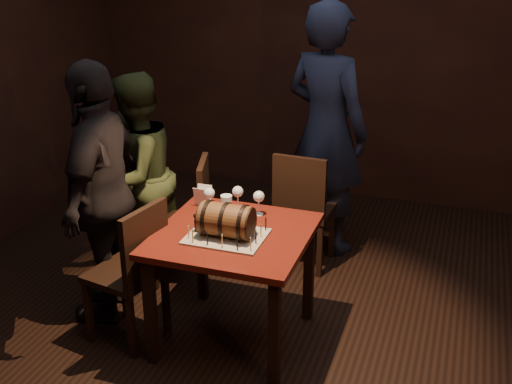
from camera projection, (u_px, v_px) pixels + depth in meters
room_shell at (267, 124)px, 3.64m from camera, size 5.04×5.04×2.80m
pub_table at (233, 249)px, 3.86m from camera, size 0.90×0.90×0.75m
cake_board at (226, 236)px, 3.75m from camera, size 0.45×0.35×0.01m
barrel_cake at (226, 220)px, 3.71m from camera, size 0.36×0.21×0.21m
birthday_candles at (226, 229)px, 3.74m from camera, size 0.40×0.30×0.09m
wine_glass_left at (209, 194)px, 4.06m from camera, size 0.07×0.07×0.16m
wine_glass_mid at (238, 193)px, 4.08m from camera, size 0.07×0.07×0.16m
wine_glass_right at (259, 198)px, 4.01m from camera, size 0.07×0.07×0.16m
pint_of_ale at (227, 207)px, 3.98m from camera, size 0.07×0.07×0.15m
menu_card at (203, 196)px, 4.16m from camera, size 0.10×0.05×0.13m
chair_back at (303, 205)px, 4.77m from camera, size 0.42×0.42×0.93m
chair_left_rear at (190, 214)px, 4.61m from camera, size 0.50×0.50×0.93m
chair_left_front at (134, 267)px, 3.90m from camera, size 0.47×0.47×0.93m
person_back at (326, 130)px, 4.95m from camera, size 0.84×0.71×1.97m
person_left_rear at (136, 176)px, 4.67m from camera, size 0.70×0.83×1.51m
person_left_front at (102, 194)px, 4.09m from camera, size 0.57×1.06×1.72m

